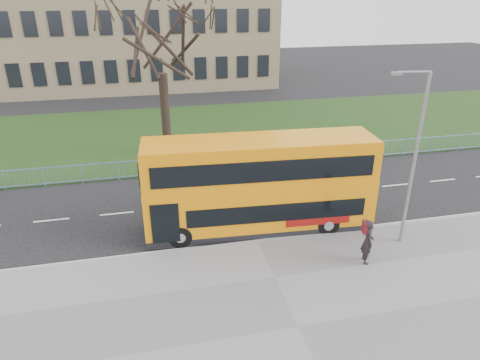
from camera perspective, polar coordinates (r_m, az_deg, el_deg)
name	(u,v)px	position (r m, az deg, el deg)	size (l,w,h in m)	color
ground	(249,225)	(19.89, 1.15, -6.07)	(120.00, 120.00, 0.00)	black
pavement	(298,328)	(14.67, 7.73, -18.98)	(80.00, 10.50, 0.12)	slate
kerb	(257,242)	(18.57, 2.29, -8.25)	(80.00, 0.20, 0.14)	gray
grass_verge	(204,131)	(32.79, -4.77, 6.47)	(80.00, 15.40, 0.08)	#183212
guard_railing	(223,162)	(25.45, -2.34, 2.38)	(40.00, 0.12, 1.10)	#7696D2
bare_tree	(161,56)	(26.93, -10.46, 15.90)	(8.69, 8.69, 12.41)	black
civic_building	(130,17)	(51.74, -14.42, 20.27)	(30.00, 15.00, 14.00)	#7D6E4F
yellow_bus	(260,183)	(18.71, 2.62, -0.38)	(10.14, 3.02, 4.19)	orange
pedestrian	(368,242)	(17.49, 16.65, -7.86)	(0.68, 0.44, 1.86)	black
street_lamp	(413,155)	(18.07, 22.10, 3.12)	(1.52, 0.34, 7.21)	gray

